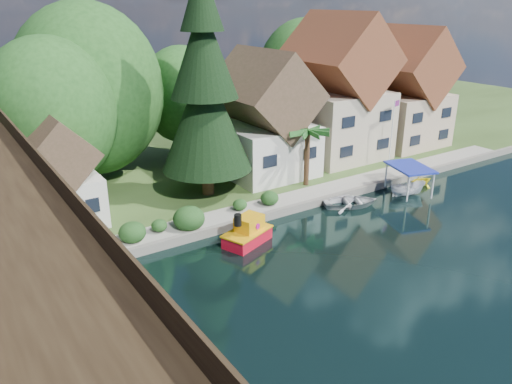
# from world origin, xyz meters

# --- Properties ---
(ground) EXTENTS (140.00, 140.00, 0.00)m
(ground) POSITION_xyz_m (0.00, 0.00, 0.00)
(ground) COLOR black
(ground) RESTS_ON ground
(bank) EXTENTS (140.00, 52.00, 0.50)m
(bank) POSITION_xyz_m (0.00, 34.00, 0.25)
(bank) COLOR #30491D
(bank) RESTS_ON ground
(seawall) EXTENTS (60.00, 0.40, 0.62)m
(seawall) POSITION_xyz_m (4.00, 8.00, 0.31)
(seawall) COLOR slate
(seawall) RESTS_ON ground
(promenade) EXTENTS (50.00, 2.60, 0.06)m
(promenade) POSITION_xyz_m (6.00, 9.30, 0.53)
(promenade) COLOR gray
(promenade) RESTS_ON bank
(house_left) EXTENTS (7.64, 8.64, 11.02)m
(house_left) POSITION_xyz_m (7.00, 16.00, 5.14)
(house_left) COLOR silver
(house_left) RESTS_ON bank
(house_center) EXTENTS (8.65, 9.18, 13.89)m
(house_center) POSITION_xyz_m (16.00, 16.50, 6.42)
(house_center) COLOR #BBAC92
(house_center) RESTS_ON bank
(house_right) EXTENTS (8.15, 8.64, 12.45)m
(house_right) POSITION_xyz_m (25.00, 16.00, 5.78)
(house_right) COLOR tan
(house_right) RESTS_ON bank
(shed) EXTENTS (5.09, 5.40, 7.85)m
(shed) POSITION_xyz_m (-11.00, 14.50, 3.83)
(shed) COLOR silver
(shed) RESTS_ON bank
(bg_trees) EXTENTS (49.90, 13.30, 10.57)m
(bg_trees) POSITION_xyz_m (1.00, 21.25, 7.29)
(bg_trees) COLOR #382314
(bg_trees) RESTS_ON bank
(shrubs) EXTENTS (15.76, 2.47, 1.70)m
(shrubs) POSITION_xyz_m (-4.60, 9.26, 1.23)
(shrubs) COLOR #1A4217
(shrubs) RESTS_ON bank
(conifer) EXTENTS (7.11, 7.11, 17.50)m
(conifer) POSITION_xyz_m (0.22, 14.04, 8.92)
(conifer) COLOR #382314
(conifer) RESTS_ON bank
(palm_tree) EXTENTS (4.68, 4.68, 5.15)m
(palm_tree) POSITION_xyz_m (8.18, 11.27, 4.99)
(palm_tree) COLOR #382314
(palm_tree) RESTS_ON bank
(flagpole) EXTENTS (0.95, 0.31, 6.22)m
(flagpole) POSITION_xyz_m (18.25, 11.10, 4.32)
(flagpole) COLOR white
(flagpole) RESTS_ON bank
(tugboat) EXTENTS (3.91, 3.00, 2.51)m
(tugboat) POSITION_xyz_m (-1.34, 5.65, 0.75)
(tugboat) COLOR red
(tugboat) RESTS_ON ground
(boat_white_a) EXTENTS (5.26, 4.60, 0.91)m
(boat_white_a) POSITION_xyz_m (8.89, 6.54, 0.45)
(boat_white_a) COLOR silver
(boat_white_a) RESTS_ON ground
(boat_canopy) EXTENTS (3.82, 4.62, 2.55)m
(boat_canopy) POSITION_xyz_m (14.47, 5.63, 1.10)
(boat_canopy) COLOR white
(boat_canopy) RESTS_ON ground
(boat_yellow) EXTENTS (2.53, 2.27, 1.19)m
(boat_yellow) POSITION_xyz_m (17.35, 6.58, 0.59)
(boat_yellow) COLOR yellow
(boat_yellow) RESTS_ON ground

